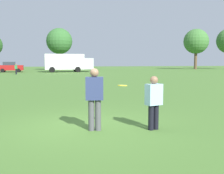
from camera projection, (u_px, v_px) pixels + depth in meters
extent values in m
plane|color=#47702D|center=(86.00, 126.00, 7.62)|extent=(190.77, 190.77, 0.00)
cylinder|color=#4C4C51|center=(91.00, 115.00, 7.14)|extent=(0.16, 0.16, 0.84)
cylinder|color=#4C4C51|center=(98.00, 115.00, 7.15)|extent=(0.16, 0.16, 0.84)
cube|color=navy|center=(94.00, 88.00, 7.08)|extent=(0.51, 0.35, 0.61)
sphere|color=#8C664C|center=(94.00, 73.00, 7.04)|extent=(0.23, 0.23, 0.23)
cylinder|color=black|center=(156.00, 117.00, 7.29)|extent=(0.15, 0.15, 0.68)
cylinder|color=black|center=(151.00, 118.00, 7.20)|extent=(0.15, 0.15, 0.68)
cube|color=#9EC6E5|center=(154.00, 94.00, 7.18)|extent=(0.49, 0.37, 0.57)
sphere|color=#8C664C|center=(154.00, 80.00, 7.15)|extent=(0.22, 0.22, 0.22)
cylinder|color=yellow|center=(122.00, 85.00, 7.32)|extent=(0.27, 0.27, 0.05)
cube|color=maroon|center=(11.00, 68.00, 46.90)|extent=(4.29, 2.01, 0.90)
cube|color=#2D333D|center=(9.00, 64.00, 46.77)|extent=(2.08, 1.74, 0.64)
cylinder|color=black|center=(19.00, 70.00, 48.25)|extent=(0.67, 0.25, 0.66)
cylinder|color=black|center=(18.00, 70.00, 46.33)|extent=(0.67, 0.25, 0.66)
cylinder|color=black|center=(4.00, 70.00, 47.56)|extent=(0.67, 0.25, 0.66)
cylinder|color=black|center=(2.00, 71.00, 45.64)|extent=(0.67, 0.25, 0.66)
cube|color=white|center=(64.00, 62.00, 47.16)|extent=(6.92, 2.84, 2.70)
cube|color=#B2B2B7|center=(88.00, 64.00, 48.31)|extent=(1.91, 2.39, 2.00)
cylinder|color=black|center=(76.00, 69.00, 49.19)|extent=(0.97, 0.33, 0.96)
cylinder|color=black|center=(78.00, 69.00, 46.56)|extent=(0.97, 0.33, 0.96)
cylinder|color=black|center=(51.00, 69.00, 48.02)|extent=(0.97, 0.33, 0.96)
cylinder|color=black|center=(52.00, 70.00, 45.39)|extent=(0.97, 0.33, 0.96)
cylinder|color=black|center=(16.00, 72.00, 38.71)|extent=(0.14, 0.14, 0.77)
cylinder|color=black|center=(16.00, 72.00, 38.55)|extent=(0.14, 0.14, 0.77)
cube|color=#338C4C|center=(16.00, 67.00, 38.57)|extent=(0.34, 0.46, 0.55)
sphere|color=#8C664C|center=(16.00, 65.00, 38.53)|extent=(0.21, 0.21, 0.21)
cylinder|color=brown|center=(60.00, 61.00, 57.99)|extent=(0.65, 0.65, 3.92)
sphere|color=#33662D|center=(59.00, 41.00, 57.58)|extent=(5.60, 5.60, 5.60)
cylinder|color=brown|center=(196.00, 61.00, 65.11)|extent=(0.70, 0.70, 4.22)
sphere|color=#3D7033|center=(196.00, 41.00, 64.67)|extent=(6.03, 6.03, 6.03)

